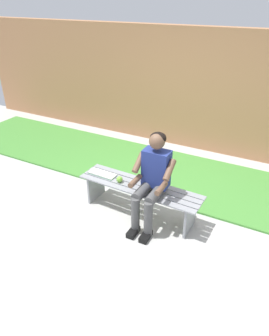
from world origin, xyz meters
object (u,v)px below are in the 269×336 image
at_px(bench_near, 140,192).
at_px(person_seated, 152,178).
at_px(apple, 120,179).
at_px(book_open, 102,174).

height_order(bench_near, person_seated, person_seated).
distance_m(bench_near, apple, 0.33).
relative_size(bench_near, apple, 20.18).
height_order(person_seated, apple, person_seated).
height_order(bench_near, apple, apple).
xyz_separation_m(bench_near, person_seated, (-0.22, 0.10, 0.35)).
distance_m(bench_near, book_open, 0.62).
bearing_deg(bench_near, apple, 8.69).
bearing_deg(book_open, apple, 171.57).
distance_m(person_seated, apple, 0.55).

